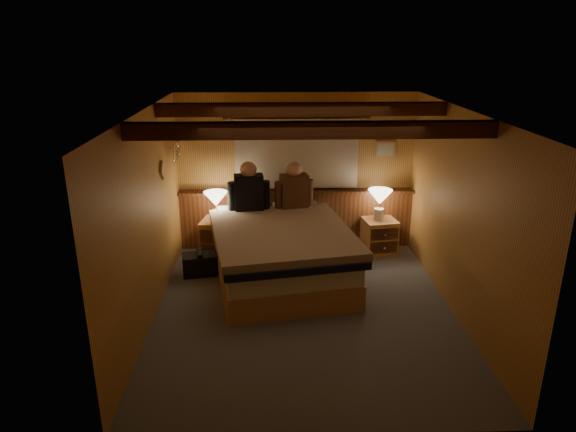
{
  "coord_description": "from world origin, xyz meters",
  "views": [
    {
      "loc": [
        -0.41,
        -5.53,
        3.16
      ],
      "look_at": [
        -0.19,
        0.4,
        1.08
      ],
      "focal_mm": 32.0,
      "sensor_mm": 36.0,
      "label": 1
    }
  ],
  "objects_px": {
    "person_left": "(249,190)",
    "duffel_bag": "(200,264)",
    "lamp_right": "(380,199)",
    "bed": "(281,252)",
    "nightstand_right": "(379,236)",
    "lamp_left": "(216,201)",
    "nightstand_left": "(221,239)",
    "person_right": "(294,189)"
  },
  "relations": [
    {
      "from": "nightstand_left",
      "to": "nightstand_right",
      "type": "distance_m",
      "value": 2.43
    },
    {
      "from": "bed",
      "to": "lamp_right",
      "type": "relative_size",
      "value": 5.31
    },
    {
      "from": "person_left",
      "to": "duffel_bag",
      "type": "height_order",
      "value": "person_left"
    },
    {
      "from": "lamp_left",
      "to": "person_right",
      "type": "xyz_separation_m",
      "value": [
        1.15,
        0.08,
        0.15
      ]
    },
    {
      "from": "lamp_right",
      "to": "person_left",
      "type": "relative_size",
      "value": 0.64
    },
    {
      "from": "lamp_left",
      "to": "nightstand_left",
      "type": "bearing_deg",
      "value": 40.68
    },
    {
      "from": "duffel_bag",
      "to": "nightstand_left",
      "type": "bearing_deg",
      "value": 57.23
    },
    {
      "from": "bed",
      "to": "person_left",
      "type": "distance_m",
      "value": 1.1
    },
    {
      "from": "person_left",
      "to": "lamp_right",
      "type": "bearing_deg",
      "value": -2.03
    },
    {
      "from": "bed",
      "to": "lamp_left",
      "type": "xyz_separation_m",
      "value": [
        -0.93,
        0.77,
        0.5
      ]
    },
    {
      "from": "nightstand_left",
      "to": "person_right",
      "type": "relative_size",
      "value": 0.87
    },
    {
      "from": "lamp_right",
      "to": "person_left",
      "type": "height_order",
      "value": "person_left"
    },
    {
      "from": "duffel_bag",
      "to": "nightstand_right",
      "type": "bearing_deg",
      "value": 3.92
    },
    {
      "from": "nightstand_right",
      "to": "lamp_left",
      "type": "relative_size",
      "value": 1.2
    },
    {
      "from": "nightstand_right",
      "to": "person_left",
      "type": "height_order",
      "value": "person_left"
    },
    {
      "from": "lamp_left",
      "to": "duffel_bag",
      "type": "height_order",
      "value": "lamp_left"
    },
    {
      "from": "person_right",
      "to": "duffel_bag",
      "type": "xyz_separation_m",
      "value": [
        -1.35,
        -0.63,
        -0.9
      ]
    },
    {
      "from": "person_left",
      "to": "bed",
      "type": "bearing_deg",
      "value": -66.15
    },
    {
      "from": "lamp_right",
      "to": "duffel_bag",
      "type": "bearing_deg",
      "value": -165.48
    },
    {
      "from": "nightstand_left",
      "to": "duffel_bag",
      "type": "relative_size",
      "value": 1.15
    },
    {
      "from": "lamp_right",
      "to": "person_right",
      "type": "relative_size",
      "value": 0.67
    },
    {
      "from": "bed",
      "to": "nightstand_right",
      "type": "relative_size",
      "value": 4.68
    },
    {
      "from": "nightstand_left",
      "to": "nightstand_right",
      "type": "bearing_deg",
      "value": 13.03
    },
    {
      "from": "duffel_bag",
      "to": "lamp_left",
      "type": "bearing_deg",
      "value": 59.63
    },
    {
      "from": "nightstand_right",
      "to": "person_right",
      "type": "bearing_deg",
      "value": 173.5
    },
    {
      "from": "nightstand_right",
      "to": "duffel_bag",
      "type": "bearing_deg",
      "value": -174.33
    },
    {
      "from": "nightstand_left",
      "to": "nightstand_right",
      "type": "relative_size",
      "value": 1.14
    },
    {
      "from": "lamp_right",
      "to": "duffel_bag",
      "type": "distance_m",
      "value": 2.82
    },
    {
      "from": "bed",
      "to": "nightstand_right",
      "type": "distance_m",
      "value": 1.79
    },
    {
      "from": "nightstand_left",
      "to": "lamp_right",
      "type": "height_order",
      "value": "lamp_right"
    },
    {
      "from": "nightstand_left",
      "to": "lamp_right",
      "type": "distance_m",
      "value": 2.47
    },
    {
      "from": "nightstand_right",
      "to": "person_left",
      "type": "xyz_separation_m",
      "value": [
        -1.98,
        -0.14,
        0.8
      ]
    },
    {
      "from": "bed",
      "to": "lamp_right",
      "type": "bearing_deg",
      "value": 20.82
    },
    {
      "from": "person_left",
      "to": "nightstand_left",
      "type": "bearing_deg",
      "value": 168.72
    },
    {
      "from": "bed",
      "to": "lamp_left",
      "type": "distance_m",
      "value": 1.3
    },
    {
      "from": "bed",
      "to": "person_right",
      "type": "distance_m",
      "value": 1.09
    },
    {
      "from": "bed",
      "to": "duffel_bag",
      "type": "bearing_deg",
      "value": 158.96
    },
    {
      "from": "nightstand_left",
      "to": "person_left",
      "type": "distance_m",
      "value": 0.89
    },
    {
      "from": "person_left",
      "to": "person_right",
      "type": "bearing_deg",
      "value": 1.5
    },
    {
      "from": "bed",
      "to": "nightstand_right",
      "type": "height_order",
      "value": "bed"
    },
    {
      "from": "lamp_left",
      "to": "nightstand_right",
      "type": "bearing_deg",
      "value": 3.11
    },
    {
      "from": "bed",
      "to": "person_right",
      "type": "xyz_separation_m",
      "value": [
        0.22,
        0.85,
        0.65
      ]
    }
  ]
}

